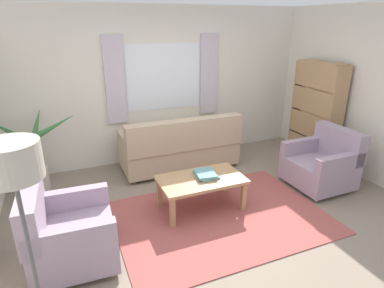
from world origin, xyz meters
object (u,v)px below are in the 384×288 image
coffee_table (201,182)px  book_stack_on_table (206,174)px  armchair_left (66,233)px  bookshelf (315,111)px  standing_lamp (15,180)px  potted_plant (34,160)px  armchair_right (322,164)px  couch (180,148)px

coffee_table → book_stack_on_table: bearing=19.9°
armchair_left → coffee_table: 1.72m
bookshelf → standing_lamp: (-4.36, -2.07, 0.51)m
potted_plant → bookshelf: bookshelf is taller
standing_lamp → armchair_left: bearing=77.3°
potted_plant → standing_lamp: size_ratio=0.71×
coffee_table → bookshelf: bookshelf is taller
book_stack_on_table → potted_plant: potted_plant is taller
standing_lamp → book_stack_on_table: bearing=34.7°
bookshelf → book_stack_on_table: bearing=106.7°
bookshelf → potted_plant: bearing=82.1°
coffee_table → potted_plant: bearing=145.5°
armchair_left → standing_lamp: size_ratio=0.53×
armchair_right → book_stack_on_table: (-1.85, 0.14, 0.11)m
armchair_right → potted_plant: size_ratio=0.74×
bookshelf → armchair_right: bearing=146.8°
couch → potted_plant: 2.21m
couch → potted_plant: (-2.20, 0.10, 0.11)m
coffee_table → couch: bearing=81.2°
potted_plant → bookshelf: size_ratio=0.69×
armchair_right → potted_plant: potted_plant is taller
book_stack_on_table → standing_lamp: 2.55m
couch → potted_plant: bearing=-2.7°
standing_lamp → potted_plant: bearing=92.9°
standing_lamp → coffee_table: bearing=35.2°
book_stack_on_table → bookshelf: size_ratio=0.20×
armchair_right → coffee_table: 1.93m
coffee_table → bookshelf: 2.65m
coffee_table → book_stack_on_table: book_stack_on_table is taller
potted_plant → standing_lamp: bearing=-87.1°
potted_plant → armchair_left: bearing=-79.4°
armchair_left → armchair_right: bearing=-82.4°
armchair_right → bookshelf: (0.57, 0.87, 0.54)m
armchair_left → coffee_table: armchair_left is taller
armchair_right → bookshelf: bearing=146.2°
armchair_left → coffee_table: (1.67, 0.43, 0.03)m
coffee_table → standing_lamp: bearing=-144.8°
couch → potted_plant: size_ratio=1.60×
armchair_left → bookshelf: 4.36m
armchair_right → coffee_table: bearing=-94.1°
potted_plant → couch: bearing=-2.7°
book_stack_on_table → coffee_table: bearing=-160.1°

